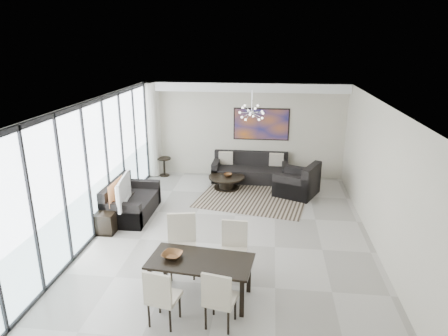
# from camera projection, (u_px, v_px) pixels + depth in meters

# --- Properties ---
(room_shell) EXTENTS (6.00, 9.00, 2.90)m
(room_shell) POSITION_uv_depth(u_px,v_px,m) (252.00, 180.00, 7.86)
(room_shell) COLOR #A8A39B
(room_shell) RESTS_ON ground
(window_wall) EXTENTS (0.37, 8.95, 2.90)m
(window_wall) POSITION_uv_depth(u_px,v_px,m) (92.00, 173.00, 8.22)
(window_wall) COLOR white
(window_wall) RESTS_ON floor
(soffit) EXTENTS (5.98, 0.40, 0.26)m
(soffit) POSITION_uv_depth(u_px,v_px,m) (245.00, 87.00, 11.56)
(soffit) COLOR white
(soffit) RESTS_ON room_shell
(painting) EXTENTS (1.68, 0.04, 0.98)m
(painting) POSITION_uv_depth(u_px,v_px,m) (261.00, 124.00, 12.01)
(painting) COLOR #B65B19
(painting) RESTS_ON room_shell
(chandelier) EXTENTS (0.66, 0.66, 0.71)m
(chandelier) POSITION_uv_depth(u_px,v_px,m) (252.00, 112.00, 9.96)
(chandelier) COLOR silver
(chandelier) RESTS_ON room_shell
(rug) EXTENTS (3.16, 2.65, 0.01)m
(rug) POSITION_uv_depth(u_px,v_px,m) (252.00, 198.00, 10.77)
(rug) COLOR black
(rug) RESTS_ON floor
(coffee_table) EXTENTS (1.04, 1.04, 0.36)m
(coffee_table) POSITION_uv_depth(u_px,v_px,m) (227.00, 182.00, 11.43)
(coffee_table) COLOR black
(coffee_table) RESTS_ON floor
(bowl_coffee) EXTENTS (0.27, 0.27, 0.08)m
(bowl_coffee) POSITION_uv_depth(u_px,v_px,m) (228.00, 175.00, 11.37)
(bowl_coffee) COLOR brown
(bowl_coffee) RESTS_ON coffee_table
(sofa_main) EXTENTS (2.26, 0.92, 0.82)m
(sofa_main) POSITION_uv_depth(u_px,v_px,m) (250.00, 171.00, 12.09)
(sofa_main) COLOR black
(sofa_main) RESTS_ON floor
(loveseat) EXTENTS (0.97, 1.72, 0.86)m
(loveseat) POSITION_uv_depth(u_px,v_px,m) (130.00, 203.00, 9.69)
(loveseat) COLOR black
(loveseat) RESTS_ON floor
(armchair) EXTENTS (1.36, 1.38, 0.89)m
(armchair) POSITION_uv_depth(u_px,v_px,m) (298.00, 184.00, 10.94)
(armchair) COLOR black
(armchair) RESTS_ON floor
(side_table) EXTENTS (0.42, 0.42, 0.58)m
(side_table) POSITION_uv_depth(u_px,v_px,m) (164.00, 164.00, 12.43)
(side_table) COLOR black
(side_table) RESTS_ON floor
(tv_console) EXTENTS (0.43, 1.52, 0.47)m
(tv_console) POSITION_uv_depth(u_px,v_px,m) (115.00, 213.00, 9.31)
(tv_console) COLOR black
(tv_console) RESTS_ON floor
(television) EXTENTS (0.31, 1.16, 0.66)m
(television) POSITION_uv_depth(u_px,v_px,m) (119.00, 191.00, 9.08)
(television) COLOR gray
(television) RESTS_ON tv_console
(dining_table) EXTENTS (1.76, 1.01, 0.70)m
(dining_table) POSITION_uv_depth(u_px,v_px,m) (201.00, 265.00, 6.47)
(dining_table) COLOR black
(dining_table) RESTS_ON floor
(dining_chair_sw) EXTENTS (0.51, 0.51, 0.95)m
(dining_chair_sw) POSITION_uv_depth(u_px,v_px,m) (161.00, 295.00, 5.82)
(dining_chair_sw) COLOR beige
(dining_chair_sw) RESTS_ON floor
(dining_chair_se) EXTENTS (0.52, 0.52, 0.96)m
(dining_chair_se) POSITION_uv_depth(u_px,v_px,m) (219.00, 296.00, 5.77)
(dining_chair_se) COLOR beige
(dining_chair_se) RESTS_ON floor
(dining_chair_nw) EXTENTS (0.61, 0.61, 1.11)m
(dining_chair_nw) POSITION_uv_depth(u_px,v_px,m) (182.00, 240.00, 7.21)
(dining_chair_nw) COLOR beige
(dining_chair_nw) RESTS_ON floor
(dining_chair_ne) EXTENTS (0.48, 0.48, 1.01)m
(dining_chair_ne) POSITION_uv_depth(u_px,v_px,m) (234.00, 245.00, 7.16)
(dining_chair_ne) COLOR beige
(dining_chair_ne) RESTS_ON floor
(bowl_dining) EXTENTS (0.39, 0.39, 0.08)m
(bowl_dining) POSITION_uv_depth(u_px,v_px,m) (172.00, 255.00, 6.51)
(bowl_dining) COLOR brown
(bowl_dining) RESTS_ON dining_table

